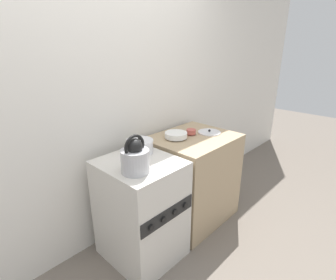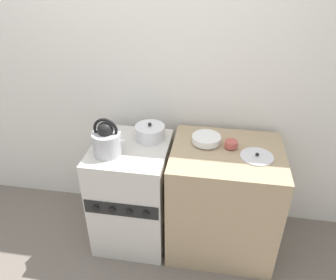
{
  "view_description": "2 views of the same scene",
  "coord_description": "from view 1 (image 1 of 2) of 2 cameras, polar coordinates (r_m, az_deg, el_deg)",
  "views": [
    {
      "loc": [
        -1.14,
        -1.08,
        1.68
      ],
      "look_at": [
        0.29,
        0.28,
        0.95
      ],
      "focal_mm": 28.0,
      "sensor_mm": 36.0,
      "label": 1
    },
    {
      "loc": [
        0.58,
        -1.59,
        2.09
      ],
      "look_at": [
        0.28,
        0.3,
        0.93
      ],
      "focal_mm": 35.0,
      "sensor_mm": 36.0,
      "label": 2
    }
  ],
  "objects": [
    {
      "name": "wall_back",
      "position": [
        2.17,
        -14.03,
        8.29
      ],
      "size": [
        7.0,
        0.06,
        2.5
      ],
      "color": "silver",
      "rests_on": "ground_plane"
    },
    {
      "name": "small_ceramic_bowl",
      "position": [
        2.47,
        5.06,
        1.81
      ],
      "size": [
        0.09,
        0.09,
        0.05
      ],
      "color": "#B75147",
      "rests_on": "counter"
    },
    {
      "name": "kettle",
      "position": [
        1.78,
        -7.14,
        -3.86
      ],
      "size": [
        0.24,
        0.2,
        0.27
      ],
      "color": "#B2B2B7",
      "rests_on": "stove"
    },
    {
      "name": "loose_pot_lid",
      "position": [
        2.56,
        8.99,
        1.7
      ],
      "size": [
        0.22,
        0.22,
        0.03
      ],
      "color": "silver",
      "rests_on": "counter"
    },
    {
      "name": "enamel_bowl",
      "position": [
        2.37,
        1.75,
        1.08
      ],
      "size": [
        0.2,
        0.2,
        0.06
      ],
      "color": "white",
      "rests_on": "counter"
    },
    {
      "name": "ground_plane",
      "position": [
        2.3,
        0.01,
        -26.65
      ],
      "size": [
        12.0,
        12.0,
        0.0
      ],
      "primitive_type": "plane",
      "color": "#70665B"
    },
    {
      "name": "cooking_pot",
      "position": [
        2.11,
        -6.15,
        -1.35
      ],
      "size": [
        0.22,
        0.22,
        0.13
      ],
      "color": "silver",
      "rests_on": "stove"
    },
    {
      "name": "counter",
      "position": [
        2.62,
        5.3,
        -8.19
      ],
      "size": [
        0.78,
        0.65,
        0.87
      ],
      "color": "tan",
      "rests_on": "ground_plane"
    },
    {
      "name": "stove",
      "position": [
        2.18,
        -5.85,
        -14.9
      ],
      "size": [
        0.54,
        0.62,
        0.85
      ],
      "color": "beige",
      "rests_on": "ground_plane"
    }
  ]
}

